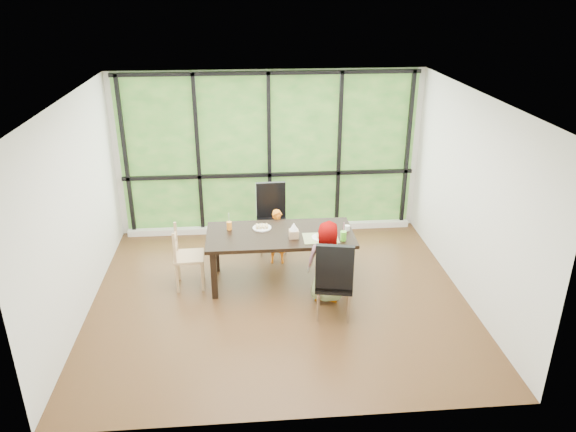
# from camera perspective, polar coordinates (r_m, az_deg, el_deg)

# --- Properties ---
(ground) EXTENTS (5.00, 5.00, 0.00)m
(ground) POSITION_cam_1_polar(r_m,az_deg,el_deg) (7.46, -0.91, -8.50)
(ground) COLOR black
(ground) RESTS_ON ground
(back_wall) EXTENTS (5.00, 0.00, 5.00)m
(back_wall) POSITION_cam_1_polar(r_m,az_deg,el_deg) (8.96, -1.99, 6.59)
(back_wall) COLOR silver
(back_wall) RESTS_ON ground
(foliage_backdrop) EXTENTS (4.80, 0.02, 2.65)m
(foliage_backdrop) POSITION_cam_1_polar(r_m,az_deg,el_deg) (8.94, -1.99, 6.55)
(foliage_backdrop) COLOR #27511E
(foliage_backdrop) RESTS_ON back_wall
(window_mullions) EXTENTS (4.80, 0.06, 2.65)m
(window_mullions) POSITION_cam_1_polar(r_m,az_deg,el_deg) (8.90, -1.97, 6.48)
(window_mullions) COLOR black
(window_mullions) RESTS_ON back_wall
(window_sill) EXTENTS (4.80, 0.12, 0.10)m
(window_sill) POSITION_cam_1_polar(r_m,az_deg,el_deg) (9.33, -1.85, -1.25)
(window_sill) COLOR silver
(window_sill) RESTS_ON ground
(dining_table) EXTENTS (2.11, 1.14, 0.75)m
(dining_table) POSITION_cam_1_polar(r_m,az_deg,el_deg) (7.65, -0.81, -4.37)
(dining_table) COLOR black
(dining_table) RESTS_ON ground
(chair_window_leather) EXTENTS (0.48, 0.48, 1.08)m
(chair_window_leather) POSITION_cam_1_polar(r_m,az_deg,el_deg) (8.45, -1.68, -0.35)
(chair_window_leather) COLOR black
(chair_window_leather) RESTS_ON ground
(chair_interior_leather) EXTENTS (0.54, 0.54, 1.08)m
(chair_interior_leather) POSITION_cam_1_polar(r_m,az_deg,el_deg) (6.86, 4.91, -6.43)
(chair_interior_leather) COLOR black
(chair_interior_leather) RESTS_ON ground
(chair_end_beech) EXTENTS (0.42, 0.44, 0.90)m
(chair_end_beech) POSITION_cam_1_polar(r_m,az_deg,el_deg) (7.64, -10.35, -4.22)
(chair_end_beech) COLOR tan
(chair_end_beech) RESTS_ON ground
(child_toddler) EXTENTS (0.33, 0.23, 0.85)m
(child_toddler) POSITION_cam_1_polar(r_m,az_deg,el_deg) (8.14, -1.10, -2.18)
(child_toddler) COLOR orange
(child_toddler) RESTS_ON ground
(child_older) EXTENTS (0.62, 0.48, 1.12)m
(child_older) POSITION_cam_1_polar(r_m,az_deg,el_deg) (7.16, 4.29, -4.82)
(child_older) COLOR slate
(child_older) RESTS_ON ground
(placemat) EXTENTS (0.47, 0.35, 0.01)m
(placemat) POSITION_cam_1_polar(r_m,az_deg,el_deg) (7.36, 3.44, -2.33)
(placemat) COLOR tan
(placemat) RESTS_ON dining_table
(plate_far) EXTENTS (0.26, 0.26, 0.02)m
(plate_far) POSITION_cam_1_polar(r_m,az_deg,el_deg) (7.64, -2.75, -1.25)
(plate_far) COLOR white
(plate_far) RESTS_ON dining_table
(plate_near) EXTENTS (0.27, 0.27, 0.02)m
(plate_near) POSITION_cam_1_polar(r_m,az_deg,el_deg) (7.36, 3.55, -2.27)
(plate_near) COLOR white
(plate_near) RESTS_ON dining_table
(orange_cup) EXTENTS (0.07, 0.07, 0.12)m
(orange_cup) POSITION_cam_1_polar(r_m,az_deg,el_deg) (7.62, -6.19, -1.02)
(orange_cup) COLOR orange
(orange_cup) RESTS_ON dining_table
(green_cup) EXTENTS (0.08, 0.08, 0.13)m
(green_cup) POSITION_cam_1_polar(r_m,az_deg,el_deg) (7.30, 5.82, -2.09)
(green_cup) COLOR #61D830
(green_cup) RESTS_ON dining_table
(white_mug) EXTENTS (0.07, 0.07, 0.07)m
(white_mug) POSITION_cam_1_polar(r_m,az_deg,el_deg) (7.61, 6.24, -1.25)
(white_mug) COLOR white
(white_mug) RESTS_ON dining_table
(tissue_box) EXTENTS (0.13, 0.13, 0.11)m
(tissue_box) POSITION_cam_1_polar(r_m,az_deg,el_deg) (7.34, 0.61, -1.88)
(tissue_box) COLOR tan
(tissue_box) RESTS_ON dining_table
(crepe_rolls_far) EXTENTS (0.20, 0.12, 0.04)m
(crepe_rolls_far) POSITION_cam_1_polar(r_m,az_deg,el_deg) (7.63, -2.76, -1.07)
(crepe_rolls_far) COLOR tan
(crepe_rolls_far) RESTS_ON plate_far
(crepe_rolls_near) EXTENTS (0.15, 0.12, 0.04)m
(crepe_rolls_near) POSITION_cam_1_polar(r_m,az_deg,el_deg) (7.35, 3.55, -2.09)
(crepe_rolls_near) COLOR tan
(crepe_rolls_near) RESTS_ON plate_near
(straw_white) EXTENTS (0.01, 0.04, 0.20)m
(straw_white) POSITION_cam_1_polar(r_m,az_deg,el_deg) (7.58, -6.22, -0.34)
(straw_white) COLOR white
(straw_white) RESTS_ON orange_cup
(straw_pink) EXTENTS (0.01, 0.04, 0.20)m
(straw_pink) POSITION_cam_1_polar(r_m,az_deg,el_deg) (7.25, 5.86, -1.34)
(straw_pink) COLOR pink
(straw_pink) RESTS_ON green_cup
(tissue) EXTENTS (0.12, 0.12, 0.11)m
(tissue) POSITION_cam_1_polar(r_m,az_deg,el_deg) (7.30, 0.62, -1.10)
(tissue) COLOR white
(tissue) RESTS_ON tissue_box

